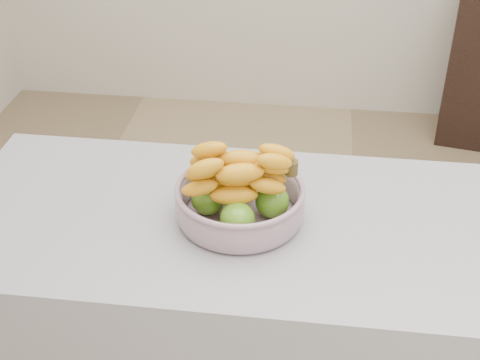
# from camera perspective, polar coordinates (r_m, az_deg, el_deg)

# --- Properties ---
(fruit_bowl) EXTENTS (0.28, 0.28, 0.17)m
(fruit_bowl) POSITION_cam_1_polar(r_m,az_deg,el_deg) (1.45, -0.01, -1.46)
(fruit_bowl) COLOR #AAB7CC
(fruit_bowl) RESTS_ON counter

